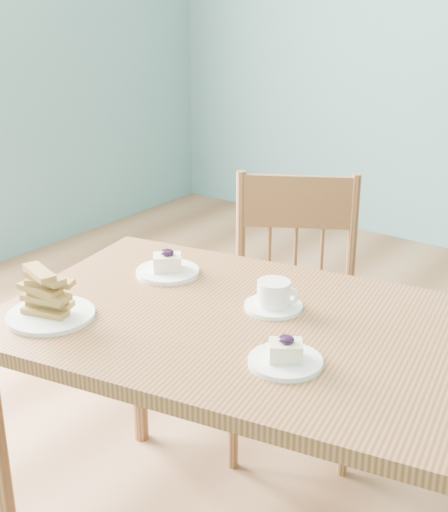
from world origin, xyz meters
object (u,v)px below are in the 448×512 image
at_px(dining_table, 274,353).
at_px(dining_chair, 293,314).
at_px(biscotti_plate, 49,301).
at_px(cheesecake_plate_near, 285,357).
at_px(coffee_cup, 274,297).
at_px(cheesecake_plate_far, 168,268).

distance_m(dining_table, dining_chair, 0.59).
relative_size(dining_chair, biscotti_plate, 4.22).
xyz_separation_m(dining_table, biscotti_plate, (-0.44, -0.27, 0.11)).
height_order(dining_chair, cheesecake_plate_near, dining_chair).
bearing_deg(biscotti_plate, dining_chair, 76.61).
relative_size(dining_table, cheesecake_plate_near, 9.02).
bearing_deg(coffee_cup, cheesecake_plate_far, 162.60).
height_order(dining_chair, coffee_cup, dining_chair).
distance_m(dining_chair, biscotti_plate, 0.84).
relative_size(cheesecake_plate_near, coffee_cup, 1.10).
xyz_separation_m(coffee_cup, biscotti_plate, (-0.38, -0.34, 0.01)).
bearing_deg(dining_table, dining_chair, 105.92).
distance_m(dining_table, biscotti_plate, 0.52).
xyz_separation_m(cheesecake_plate_near, biscotti_plate, (-0.54, -0.14, 0.03)).
bearing_deg(cheesecake_plate_far, dining_table, -12.49).
height_order(cheesecake_plate_far, biscotti_plate, biscotti_plate).
xyz_separation_m(cheesecake_plate_near, coffee_cup, (-0.16, 0.20, 0.01)).
relative_size(cheesecake_plate_far, biscotti_plate, 0.82).
bearing_deg(cheesecake_plate_far, coffee_cup, -1.57).
distance_m(dining_chair, coffee_cup, 0.54).
height_order(dining_table, coffee_cup, coffee_cup).
bearing_deg(dining_chair, cheesecake_plate_far, -138.52).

